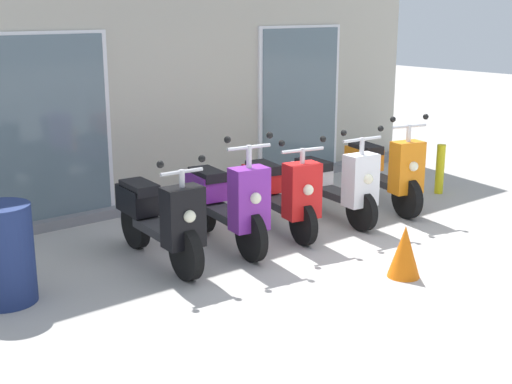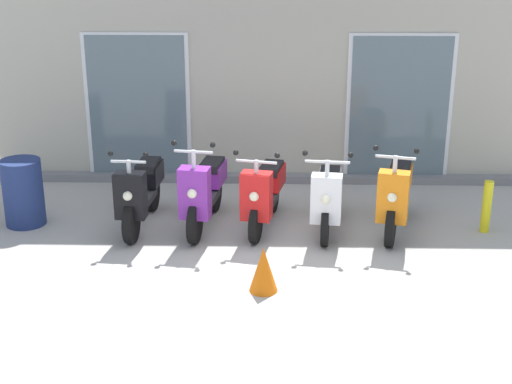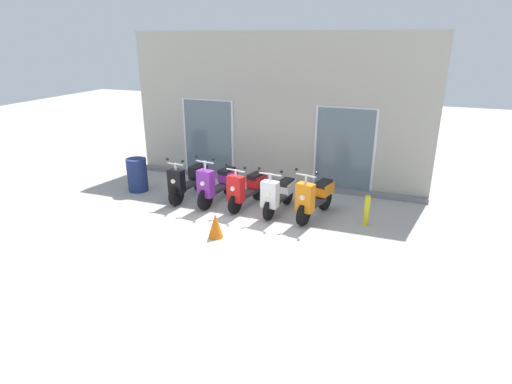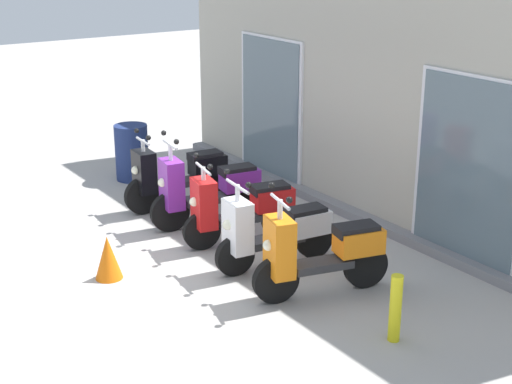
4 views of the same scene
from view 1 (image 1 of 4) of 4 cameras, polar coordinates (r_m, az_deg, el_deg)
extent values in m
plane|color=#A8A39E|center=(7.51, 7.63, -5.21)|extent=(40.00, 40.00, 0.00)
cube|color=#B2AD9E|center=(9.49, -6.14, 11.82)|extent=(8.44, 0.30, 4.13)
cube|color=slate|center=(9.60, -4.99, -0.27)|extent=(8.44, 0.20, 0.12)
cube|color=silver|center=(8.52, -16.64, 4.72)|extent=(1.60, 0.04, 2.30)
cube|color=slate|center=(8.50, -16.58, 4.70)|extent=(1.48, 0.02, 2.22)
cube|color=silver|center=(10.67, 3.57, 7.25)|extent=(1.60, 0.04, 2.30)
cube|color=slate|center=(10.65, 3.65, 7.24)|extent=(1.48, 0.02, 2.22)
cylinder|color=black|center=(6.77, -5.74, -5.02)|extent=(0.15, 0.54, 0.53)
cylinder|color=black|center=(7.73, -9.82, -2.61)|extent=(0.15, 0.54, 0.53)
cube|color=#2D2D30|center=(7.21, -7.94, -2.98)|extent=(0.31, 0.72, 0.09)
cube|color=black|center=(6.69, -5.98, -2.05)|extent=(0.40, 0.27, 0.59)
sphere|color=#F2EFCC|center=(6.57, -5.45, -1.99)|extent=(0.12, 0.12, 0.12)
cube|color=black|center=(7.56, -9.60, -0.59)|extent=(0.34, 0.54, 0.28)
cube|color=black|center=(7.49, -9.51, 0.38)|extent=(0.30, 0.50, 0.11)
cylinder|color=silver|center=(6.59, -6.07, 1.02)|extent=(0.06, 0.06, 0.19)
cylinder|color=silver|center=(6.58, -6.09, 1.64)|extent=(0.44, 0.07, 0.04)
sphere|color=black|center=(6.66, -4.44, 2.73)|extent=(0.07, 0.07, 0.07)
sphere|color=black|center=(6.46, -7.83, 2.25)|extent=(0.07, 0.07, 0.07)
cylinder|color=black|center=(7.22, -0.40, -3.63)|extent=(0.17, 0.55, 0.54)
cylinder|color=black|center=(8.17, -4.40, -1.45)|extent=(0.17, 0.55, 0.54)
cube|color=#2D2D30|center=(7.66, -2.53, -1.76)|extent=(0.36, 0.73, 0.09)
cube|color=purple|center=(7.14, -0.57, -0.58)|extent=(0.41, 0.29, 0.66)
sphere|color=#F2EFCC|center=(7.02, -0.04, -0.51)|extent=(0.12, 0.12, 0.12)
cube|color=purple|center=(8.00, -4.12, 0.53)|extent=(0.37, 0.56, 0.28)
cube|color=black|center=(7.93, -4.01, 1.45)|extent=(0.33, 0.51, 0.11)
cylinder|color=silver|center=(7.03, -0.57, 2.83)|extent=(0.06, 0.06, 0.25)
cylinder|color=silver|center=(7.01, -0.58, 3.68)|extent=(0.49, 0.11, 0.04)
sphere|color=black|center=(7.12, 1.13, 4.66)|extent=(0.07, 0.07, 0.07)
sphere|color=black|center=(6.88, -2.35, 4.29)|extent=(0.07, 0.07, 0.07)
cylinder|color=black|center=(7.73, 3.88, -2.60)|extent=(0.19, 0.49, 0.49)
cylinder|color=black|center=(8.63, 0.17, -0.70)|extent=(0.19, 0.49, 0.49)
cube|color=#2D2D30|center=(8.15, 1.93, -0.92)|extent=(0.39, 0.71, 0.09)
cube|color=red|center=(7.66, 3.77, 0.11)|extent=(0.42, 0.31, 0.62)
sphere|color=#F2EFCC|center=(7.55, 4.29, 0.18)|extent=(0.12, 0.12, 0.12)
cube|color=red|center=(8.47, 0.49, 1.13)|extent=(0.40, 0.57, 0.28)
cube|color=black|center=(8.40, 0.62, 2.00)|extent=(0.35, 0.52, 0.11)
cylinder|color=silver|center=(7.58, 3.82, 2.89)|extent=(0.06, 0.06, 0.18)
cylinder|color=silver|center=(7.56, 3.83, 3.43)|extent=(0.52, 0.14, 0.04)
sphere|color=black|center=(7.68, 5.51, 4.33)|extent=(0.07, 0.07, 0.07)
sphere|color=black|center=(7.41, 2.12, 4.01)|extent=(0.07, 0.07, 0.07)
cylinder|color=black|center=(8.29, 8.62, -1.55)|extent=(0.15, 0.49, 0.48)
cylinder|color=black|center=(9.11, 4.16, 0.08)|extent=(0.15, 0.49, 0.48)
cube|color=#2D2D30|center=(8.66, 6.30, -0.06)|extent=(0.34, 0.70, 0.09)
cube|color=white|center=(8.22, 8.54, 0.97)|extent=(0.41, 0.28, 0.61)
sphere|color=#F2EFCC|center=(8.12, 9.15, 1.06)|extent=(0.12, 0.12, 0.12)
cube|color=white|center=(8.97, 4.56, 1.44)|extent=(0.36, 0.55, 0.28)
cube|color=black|center=(8.91, 4.74, 2.27)|extent=(0.32, 0.51, 0.11)
cylinder|color=silver|center=(8.14, 8.65, 3.67)|extent=(0.06, 0.06, 0.22)
cylinder|color=silver|center=(8.12, 8.67, 4.27)|extent=(0.55, 0.10, 0.04)
sphere|color=black|center=(8.29, 10.15, 5.12)|extent=(0.07, 0.07, 0.07)
sphere|color=black|center=(7.93, 7.18, 4.80)|extent=(0.07, 0.07, 0.07)
cylinder|color=black|center=(8.89, 12.23, -0.48)|extent=(0.23, 0.53, 0.52)
cylinder|color=black|center=(9.74, 8.40, 1.05)|extent=(0.23, 0.53, 0.52)
cube|color=#2D2D30|center=(9.28, 10.26, 0.92)|extent=(0.42, 0.72, 0.09)
cube|color=orange|center=(8.83, 12.21, 1.98)|extent=(0.43, 0.33, 0.65)
sphere|color=#F2EFCC|center=(8.72, 12.74, 2.06)|extent=(0.12, 0.12, 0.12)
cube|color=orange|center=(9.59, 8.80, 2.76)|extent=(0.42, 0.58, 0.28)
cube|color=black|center=(9.53, 8.96, 3.54)|extent=(0.37, 0.53, 0.11)
cylinder|color=silver|center=(8.74, 12.36, 4.65)|extent=(0.06, 0.06, 0.23)
cylinder|color=silver|center=(8.73, 12.40, 5.27)|extent=(0.48, 0.15, 0.04)
sphere|color=black|center=(8.86, 13.70, 5.99)|extent=(0.07, 0.07, 0.07)
sphere|color=black|center=(8.57, 11.12, 5.84)|extent=(0.07, 0.07, 0.07)
cone|color=orange|center=(6.96, 12.04, -4.77)|extent=(0.32, 0.32, 0.52)
cylinder|color=yellow|center=(10.17, 14.80, 1.82)|extent=(0.12, 0.12, 0.70)
cylinder|color=navy|center=(6.57, -19.93, -4.80)|extent=(0.53, 0.53, 0.90)
camera|label=2|loc=(6.40, 86.97, 13.42)|focal=52.59mm
camera|label=3|loc=(9.48, 73.71, 13.30)|focal=29.74mm
camera|label=4|loc=(12.75, 48.39, 15.69)|focal=52.51mm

